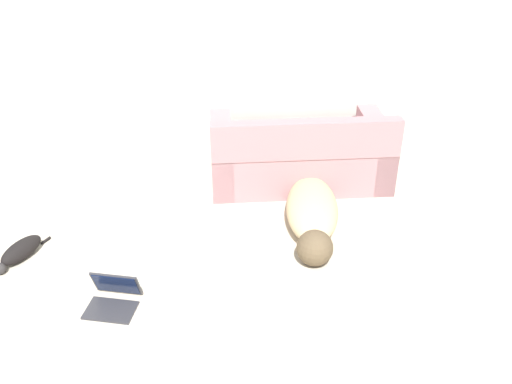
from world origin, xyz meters
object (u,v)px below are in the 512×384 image
object	(u,v)px
dog	(312,214)
cat	(20,251)
couch	(299,155)
laptop_open	(114,295)

from	to	relation	value
dog	cat	xyz separation A→B (m)	(-2.38, -0.29, -0.07)
dog	cat	size ratio (longest dim) A/B	2.86
dog	couch	bearing A→B (deg)	-173.53
cat	laptop_open	bearing A→B (deg)	86.21
dog	cat	distance (m)	2.40
laptop_open	cat	bearing A→B (deg)	158.15
couch	laptop_open	size ratio (longest dim) A/B	4.18
couch	cat	size ratio (longest dim) A/B	3.33
cat	laptop_open	xyz separation A→B (m)	(0.83, -0.57, 0.00)
dog	laptop_open	bearing A→B (deg)	-54.90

